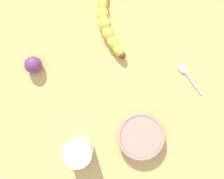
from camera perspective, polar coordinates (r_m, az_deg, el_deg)
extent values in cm
cube|color=tan|center=(83.46, -3.22, 1.72)|extent=(120.00, 120.00, 3.00)
ellipsoid|color=yellow|center=(85.57, -2.03, 17.47)|extent=(5.44, 5.31, 3.09)
ellipsoid|color=yellow|center=(84.50, -1.94, 15.57)|extent=(5.69, 5.40, 3.47)
ellipsoid|color=yellow|center=(83.52, -1.55, 13.66)|extent=(5.75, 5.44, 3.86)
ellipsoid|color=yellow|center=(82.67, -0.87, 11.77)|extent=(5.38, 4.69, 3.47)
ellipsoid|color=yellow|center=(81.96, 0.08, 9.96)|extent=(4.99, 3.82, 3.09)
ellipsoid|color=yellow|center=(81.40, 1.29, 8.26)|extent=(4.62, 2.86, 2.70)
sphere|color=#513819|center=(81.11, 2.19, 7.15)|extent=(2.12, 2.12, 2.12)
cylinder|color=silver|center=(78.02, -6.94, -12.79)|extent=(7.87, 7.87, 9.54)
cylinder|color=#F9BB6A|center=(78.86, -6.86, -12.70)|extent=(7.37, 7.37, 7.35)
cylinder|color=tan|center=(80.19, 6.06, -9.75)|extent=(11.61, 11.61, 3.98)
torus|color=tan|center=(78.82, 6.16, -9.84)|extent=(13.82, 13.82, 1.20)
sphere|color=#6B3360|center=(83.17, -16.22, 5.00)|extent=(5.14, 5.14, 5.14)
ellipsoid|color=silver|center=(84.66, 14.69, 4.26)|extent=(3.82, 2.74, 0.80)
cube|color=silver|center=(84.94, 16.65, 1.39)|extent=(8.51, 1.34, 0.25)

